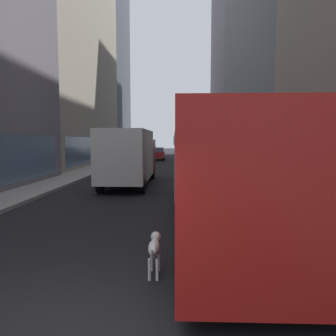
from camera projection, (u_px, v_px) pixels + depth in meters
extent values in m
plane|color=black|center=(167.00, 161.00, 38.46)|extent=(120.00, 120.00, 0.00)
cube|color=#9E9991|center=(121.00, 160.00, 38.66)|extent=(2.40, 110.00, 0.15)
cube|color=#ADA89E|center=(213.00, 160.00, 38.25)|extent=(2.40, 110.00, 0.15)
cube|color=#B2A893|center=(46.00, 18.00, 31.48)|extent=(10.01, 20.85, 29.60)
cube|color=slate|center=(98.00, 149.00, 32.47)|extent=(0.08, 18.77, 2.40)
cube|color=#4C515B|center=(98.00, 65.00, 51.58)|extent=(8.16, 15.93, 29.97)
cube|color=slate|center=(124.00, 146.00, 52.62)|extent=(0.08, 14.34, 2.40)
cube|color=slate|center=(241.00, 150.00, 29.00)|extent=(0.08, 21.49, 2.40)
cube|color=slate|center=(245.00, 26.00, 49.32)|extent=(8.89, 18.71, 41.06)
cube|color=slate|center=(215.00, 146.00, 51.15)|extent=(0.08, 16.84, 2.40)
cube|color=red|center=(220.00, 168.00, 9.38)|extent=(2.55, 11.50, 2.75)
cube|color=slate|center=(220.00, 152.00, 9.34)|extent=(2.57, 11.04, 0.90)
cube|color=black|center=(204.00, 181.00, 15.16)|extent=(2.55, 0.16, 0.44)
cylinder|color=black|center=(182.00, 188.00, 13.06)|extent=(0.30, 1.00, 1.00)
cylinder|color=black|center=(236.00, 189.00, 12.98)|extent=(0.30, 1.00, 1.00)
cylinder|color=black|center=(185.00, 257.00, 5.40)|extent=(0.30, 1.00, 1.00)
cylinder|color=black|center=(317.00, 259.00, 5.31)|extent=(0.30, 1.00, 1.00)
cube|color=silver|center=(174.00, 141.00, 14.49)|extent=(0.08, 0.24, 0.40)
cube|color=red|center=(158.00, 155.00, 39.78)|extent=(1.72, 4.04, 0.75)
cube|color=slate|center=(157.00, 150.00, 39.52)|extent=(1.58, 1.82, 0.55)
cylinder|color=black|center=(153.00, 157.00, 41.43)|extent=(0.22, 0.64, 0.64)
cylinder|color=black|center=(164.00, 157.00, 41.38)|extent=(0.22, 0.64, 0.64)
cylinder|color=black|center=(151.00, 158.00, 38.24)|extent=(0.22, 0.64, 0.64)
cylinder|color=black|center=(163.00, 158.00, 38.18)|extent=(0.22, 0.64, 0.64)
cube|color=#B7BABF|center=(151.00, 152.00, 47.88)|extent=(1.78, 4.57, 0.75)
cube|color=slate|center=(151.00, 148.00, 47.59)|extent=(1.64, 2.06, 0.55)
cylinder|color=black|center=(147.00, 154.00, 49.80)|extent=(0.22, 0.64, 0.64)
cylinder|color=black|center=(157.00, 154.00, 49.74)|extent=(0.22, 0.64, 0.64)
cylinder|color=black|center=(144.00, 155.00, 46.08)|extent=(0.22, 0.64, 0.64)
cylinder|color=black|center=(155.00, 155.00, 46.03)|extent=(0.22, 0.64, 0.64)
cube|color=#4C6BB7|center=(123.00, 164.00, 24.18)|extent=(1.72, 4.14, 0.75)
cube|color=slate|center=(122.00, 156.00, 23.92)|extent=(1.58, 1.86, 0.55)
cylinder|color=black|center=(118.00, 167.00, 25.89)|extent=(0.22, 0.64, 0.64)
cylinder|color=black|center=(136.00, 167.00, 25.84)|extent=(0.22, 0.64, 0.64)
cylinder|color=black|center=(109.00, 171.00, 22.60)|extent=(0.22, 0.64, 0.64)
cylinder|color=black|center=(129.00, 171.00, 22.54)|extent=(0.22, 0.64, 0.64)
cube|color=yellow|center=(196.00, 166.00, 22.29)|extent=(1.78, 4.15, 0.75)
cube|color=slate|center=(197.00, 157.00, 22.02)|extent=(1.64, 1.87, 0.55)
cylinder|color=black|center=(185.00, 169.00, 24.00)|extent=(0.22, 0.64, 0.64)
cylinder|color=black|center=(205.00, 169.00, 23.94)|extent=(0.22, 0.64, 0.64)
cylinder|color=black|center=(186.00, 173.00, 20.70)|extent=(0.22, 0.64, 0.64)
cylinder|color=black|center=(210.00, 174.00, 20.64)|extent=(0.22, 0.64, 0.64)
cube|color=silver|center=(190.00, 156.00, 36.74)|extent=(1.91, 4.16, 0.75)
cube|color=slate|center=(190.00, 150.00, 36.47)|extent=(1.76, 1.87, 0.55)
cylinder|color=black|center=(182.00, 158.00, 38.46)|extent=(0.22, 0.64, 0.64)
cylinder|color=black|center=(196.00, 158.00, 38.39)|extent=(0.22, 0.64, 0.64)
cylinder|color=black|center=(183.00, 160.00, 35.15)|extent=(0.22, 0.64, 0.64)
cylinder|color=black|center=(198.00, 160.00, 35.09)|extent=(0.22, 0.64, 0.64)
cube|color=#A51919|center=(137.00, 156.00, 20.27)|extent=(2.30, 2.00, 2.10)
cube|color=silver|center=(127.00, 155.00, 16.51)|extent=(2.30, 5.50, 2.60)
cylinder|color=black|center=(121.00, 172.00, 20.40)|extent=(0.28, 0.90, 0.90)
cylinder|color=black|center=(152.00, 172.00, 20.32)|extent=(0.28, 0.90, 0.90)
cylinder|color=black|center=(100.00, 184.00, 14.92)|extent=(0.28, 0.90, 0.90)
cylinder|color=black|center=(142.00, 184.00, 14.85)|extent=(0.28, 0.90, 0.90)
ellipsoid|color=white|center=(154.00, 248.00, 5.78)|extent=(0.22, 0.60, 0.26)
sphere|color=white|center=(156.00, 237.00, 6.15)|extent=(0.20, 0.20, 0.20)
sphere|color=black|center=(153.00, 235.00, 6.17)|extent=(0.07, 0.07, 0.07)
sphere|color=black|center=(159.00, 235.00, 6.16)|extent=(0.07, 0.07, 0.07)
cylinder|color=white|center=(152.00, 253.00, 5.37)|extent=(0.03, 0.16, 0.19)
cylinder|color=white|center=(152.00, 261.00, 6.02)|extent=(0.06, 0.06, 0.40)
cylinder|color=white|center=(159.00, 261.00, 6.01)|extent=(0.06, 0.06, 0.40)
cylinder|color=white|center=(149.00, 270.00, 5.60)|extent=(0.06, 0.06, 0.40)
cylinder|color=white|center=(157.00, 270.00, 5.59)|extent=(0.06, 0.06, 0.40)
sphere|color=black|center=(157.00, 244.00, 5.87)|extent=(0.04, 0.04, 0.04)
sphere|color=black|center=(151.00, 248.00, 5.70)|extent=(0.04, 0.04, 0.04)
sphere|color=black|center=(154.00, 248.00, 5.59)|extent=(0.04, 0.04, 0.04)
cylinder|color=#1E1E2D|center=(296.00, 193.00, 11.57)|extent=(0.28, 0.28, 0.85)
cylinder|color=maroon|center=(297.00, 173.00, 11.51)|extent=(0.34, 0.34, 0.62)
sphere|color=tan|center=(297.00, 162.00, 11.47)|extent=(0.22, 0.22, 0.22)
cube|color=#59331E|center=(303.00, 180.00, 11.52)|extent=(0.12, 0.24, 0.20)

